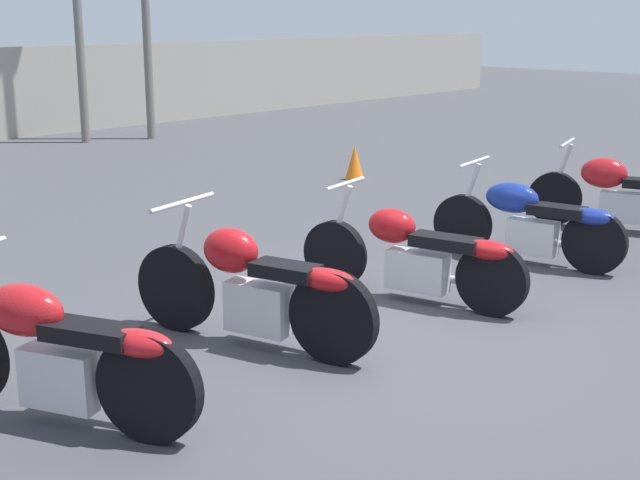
# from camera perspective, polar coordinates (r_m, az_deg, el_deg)

# --- Properties ---
(ground_plane) EXTENTS (60.00, 60.00, 0.00)m
(ground_plane) POSITION_cam_1_polar(r_m,az_deg,el_deg) (6.96, 3.41, -5.98)
(ground_plane) COLOR #424247
(motorcycle_slot_1) EXTENTS (0.98, 1.92, 1.03)m
(motorcycle_slot_1) POSITION_cam_1_polar(r_m,az_deg,el_deg) (5.57, -16.63, -6.93)
(motorcycle_slot_1) COLOR black
(motorcycle_slot_1) RESTS_ON ground_plane
(motorcycle_slot_2) EXTENTS (0.80, 2.05, 1.05)m
(motorcycle_slot_2) POSITION_cam_1_polar(r_m,az_deg,el_deg) (6.57, -4.22, -3.08)
(motorcycle_slot_2) COLOR black
(motorcycle_slot_2) RESTS_ON ground_plane
(motorcycle_slot_3) EXTENTS (0.72, 2.08, 0.98)m
(motorcycle_slot_3) POSITION_cam_1_polar(r_m,az_deg,el_deg) (7.62, 6.18, -1.02)
(motorcycle_slot_3) COLOR black
(motorcycle_slot_3) RESTS_ON ground_plane
(motorcycle_slot_4) EXTENTS (0.71, 1.95, 0.98)m
(motorcycle_slot_4) POSITION_cam_1_polar(r_m,az_deg,el_deg) (8.97, 13.32, 1.11)
(motorcycle_slot_4) COLOR black
(motorcycle_slot_4) RESTS_ON ground_plane
(motorcycle_slot_5) EXTENTS (0.86, 1.96, 0.98)m
(motorcycle_slot_5) POSITION_cam_1_polar(r_m,az_deg,el_deg) (10.62, 18.68, 2.85)
(motorcycle_slot_5) COLOR black
(motorcycle_slot_5) RESTS_ON ground_plane
(traffic_cone_near) EXTENTS (0.28, 0.28, 0.51)m
(traffic_cone_near) POSITION_cam_1_polar(r_m,az_deg,el_deg) (13.24, 2.23, 4.98)
(traffic_cone_near) COLOR orange
(traffic_cone_near) RESTS_ON ground_plane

